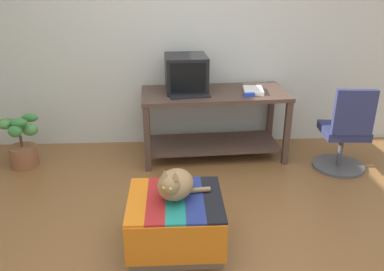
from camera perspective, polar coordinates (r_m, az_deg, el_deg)
ground_plane at (r=3.03m, az=-0.34°, el=-16.00°), size 14.00×14.00×0.00m
back_wall at (r=4.46m, az=-1.60°, el=14.98°), size 8.00×0.10×2.60m
desk at (r=4.23m, az=3.19°, el=3.34°), size 1.55×0.76×0.73m
tv_monitor at (r=4.15m, az=-0.86°, el=8.90°), size 0.45×0.48×0.37m
keyboard at (r=3.97m, az=-0.30°, el=5.75°), size 0.42×0.20×0.02m
book at (r=4.19m, az=8.80°, el=6.47°), size 0.22×0.29×0.04m
ottoman_with_blanket at (r=2.96m, az=-2.38°, el=-12.31°), size 0.68×0.64×0.39m
cat at (r=2.81m, az=-2.45°, el=-7.06°), size 0.42×0.38×0.27m
potted_plant at (r=4.43m, az=-23.41°, el=-1.04°), size 0.43×0.35×0.55m
office_chair at (r=4.21m, az=21.18°, el=0.06°), size 0.52×0.52×0.89m
stapler at (r=4.02m, az=8.21°, el=5.84°), size 0.11×0.04×0.04m
pen at (r=4.30m, az=8.89°, el=6.69°), size 0.10×0.11×0.01m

